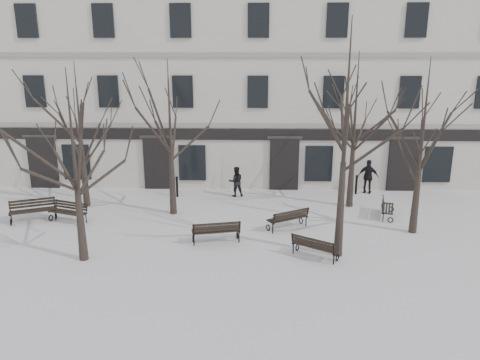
{
  "coord_description": "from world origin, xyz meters",
  "views": [
    {
      "loc": [
        1.77,
        -17.22,
        7.61
      ],
      "look_at": [
        1.2,
        3.0,
        1.92
      ],
      "focal_mm": 35.0,
      "sensor_mm": 36.0,
      "label": 1
    }
  ],
  "objects_px": {
    "bench_0": "(33,210)",
    "bench_5": "(386,207)",
    "bench_2": "(315,246)",
    "bench_3": "(69,211)",
    "tree_2": "(346,113)",
    "bench_4": "(288,218)",
    "tree_1": "(73,144)",
    "tree_3": "(424,127)",
    "bench_1": "(216,231)"
  },
  "relations": [
    {
      "from": "bench_4",
      "to": "bench_2",
      "type": "bearing_deg",
      "value": 74.17
    },
    {
      "from": "bench_3",
      "to": "tree_2",
      "type": "bearing_deg",
      "value": 3.45
    },
    {
      "from": "bench_4",
      "to": "bench_5",
      "type": "relative_size",
      "value": 1.11
    },
    {
      "from": "bench_1",
      "to": "bench_5",
      "type": "distance_m",
      "value": 8.42
    },
    {
      "from": "tree_3",
      "to": "bench_5",
      "type": "bearing_deg",
      "value": 107.66
    },
    {
      "from": "bench_3",
      "to": "tree_1",
      "type": "bearing_deg",
      "value": -43.19
    },
    {
      "from": "tree_1",
      "to": "tree_3",
      "type": "distance_m",
      "value": 13.54
    },
    {
      "from": "tree_2",
      "to": "bench_2",
      "type": "height_order",
      "value": "tree_2"
    },
    {
      "from": "bench_1",
      "to": "bench_5",
      "type": "bearing_deg",
      "value": -168.99
    },
    {
      "from": "bench_0",
      "to": "bench_3",
      "type": "bearing_deg",
      "value": -24.71
    },
    {
      "from": "tree_3",
      "to": "bench_4",
      "type": "height_order",
      "value": "tree_3"
    },
    {
      "from": "tree_3",
      "to": "bench_3",
      "type": "distance_m",
      "value": 15.81
    },
    {
      "from": "tree_1",
      "to": "tree_2",
      "type": "relative_size",
      "value": 0.81
    },
    {
      "from": "bench_1",
      "to": "bench_2",
      "type": "xyz_separation_m",
      "value": [
        3.8,
        -1.31,
        -0.05
      ]
    },
    {
      "from": "tree_2",
      "to": "bench_2",
      "type": "xyz_separation_m",
      "value": [
        -0.93,
        -0.29,
        -4.96
      ]
    },
    {
      "from": "tree_1",
      "to": "bench_0",
      "type": "height_order",
      "value": "tree_1"
    },
    {
      "from": "bench_3",
      "to": "bench_5",
      "type": "height_order",
      "value": "bench_3"
    },
    {
      "from": "bench_4",
      "to": "bench_0",
      "type": "bearing_deg",
      "value": -34.18
    },
    {
      "from": "bench_0",
      "to": "bench_3",
      "type": "xyz_separation_m",
      "value": [
        1.67,
        -0.05,
        -0.05
      ]
    },
    {
      "from": "bench_0",
      "to": "tree_3",
      "type": "bearing_deg",
      "value": -26.22
    },
    {
      "from": "bench_5",
      "to": "bench_4",
      "type": "bearing_deg",
      "value": 126.95
    },
    {
      "from": "bench_2",
      "to": "tree_2",
      "type": "bearing_deg",
      "value": -130.31
    },
    {
      "from": "tree_1",
      "to": "bench_1",
      "type": "xyz_separation_m",
      "value": [
        4.84,
        1.68,
        -3.86
      ]
    },
    {
      "from": "tree_1",
      "to": "bench_4",
      "type": "bearing_deg",
      "value": 22.66
    },
    {
      "from": "tree_1",
      "to": "bench_5",
      "type": "bearing_deg",
      "value": 21.67
    },
    {
      "from": "bench_1",
      "to": "bench_3",
      "type": "bearing_deg",
      "value": -30.32
    },
    {
      "from": "bench_2",
      "to": "bench_1",
      "type": "bearing_deg",
      "value": 13.47
    },
    {
      "from": "bench_0",
      "to": "bench_5",
      "type": "bearing_deg",
      "value": -19.54
    },
    {
      "from": "tree_1",
      "to": "tree_2",
      "type": "distance_m",
      "value": 9.66
    },
    {
      "from": "bench_0",
      "to": "bench_5",
      "type": "distance_m",
      "value": 16.34
    },
    {
      "from": "tree_3",
      "to": "bench_5",
      "type": "xyz_separation_m",
      "value": [
        -0.62,
        1.94,
        -4.12
      ]
    },
    {
      "from": "tree_2",
      "to": "bench_2",
      "type": "relative_size",
      "value": 4.85
    },
    {
      "from": "tree_1",
      "to": "tree_3",
      "type": "height_order",
      "value": "tree_3"
    },
    {
      "from": "tree_2",
      "to": "bench_4",
      "type": "distance_m",
      "value": 5.85
    },
    {
      "from": "tree_3",
      "to": "bench_0",
      "type": "xyz_separation_m",
      "value": [
        -16.92,
        0.92,
        -4.03
      ]
    },
    {
      "from": "tree_2",
      "to": "bench_3",
      "type": "bearing_deg",
      "value": 164.24
    },
    {
      "from": "bench_2",
      "to": "bench_3",
      "type": "bearing_deg",
      "value": 14.09
    },
    {
      "from": "tree_2",
      "to": "tree_3",
      "type": "distance_m",
      "value": 4.43
    },
    {
      "from": "tree_3",
      "to": "bench_3",
      "type": "xyz_separation_m",
      "value": [
        -15.25,
        0.88,
        -4.08
      ]
    },
    {
      "from": "bench_0",
      "to": "bench_3",
      "type": "height_order",
      "value": "bench_0"
    },
    {
      "from": "tree_1",
      "to": "bench_2",
      "type": "bearing_deg",
      "value": 2.42
    },
    {
      "from": "bench_0",
      "to": "bench_2",
      "type": "bearing_deg",
      "value": -39.4
    },
    {
      "from": "bench_2",
      "to": "bench_3",
      "type": "relative_size",
      "value": 0.95
    },
    {
      "from": "tree_3",
      "to": "bench_3",
      "type": "relative_size",
      "value": 3.89
    },
    {
      "from": "bench_1",
      "to": "bench_5",
      "type": "height_order",
      "value": "bench_1"
    },
    {
      "from": "bench_1",
      "to": "bench_4",
      "type": "xyz_separation_m",
      "value": [
        3.03,
        1.6,
        -0.02
      ]
    },
    {
      "from": "bench_0",
      "to": "bench_5",
      "type": "relative_size",
      "value": 1.21
    },
    {
      "from": "bench_1",
      "to": "bench_2",
      "type": "height_order",
      "value": "bench_1"
    },
    {
      "from": "tree_2",
      "to": "bench_5",
      "type": "bearing_deg",
      "value": 55.37
    },
    {
      "from": "tree_1",
      "to": "bench_1",
      "type": "distance_m",
      "value": 6.41
    }
  ]
}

